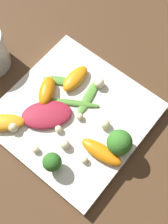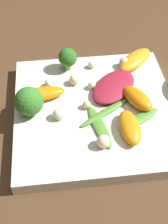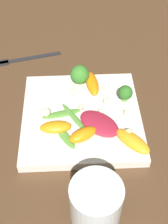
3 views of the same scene
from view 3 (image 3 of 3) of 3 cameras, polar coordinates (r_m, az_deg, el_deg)
name	(u,v)px [view 3 (image 3 of 3)]	position (r m, az deg, el deg)	size (l,w,h in m)	color
ground_plane	(82,120)	(0.66, -0.45, -1.52)	(2.40, 2.40, 0.00)	#4C331E
plate	(82,117)	(0.65, -0.45, -0.94)	(0.24, 0.24, 0.02)	silver
drinking_glass	(96,202)	(0.51, 2.19, -16.17)	(0.08, 0.08, 0.08)	silver
fork	(20,59)	(0.81, -11.70, 9.40)	(0.05, 0.17, 0.01)	#262628
radicchio_leaf_0	(99,123)	(0.62, 2.80, -2.10)	(0.10, 0.10, 0.01)	maroon
orange_segment_0	(92,83)	(0.69, 1.52, 5.27)	(0.08, 0.03, 0.02)	orange
orange_segment_1	(133,141)	(0.59, 8.92, -5.29)	(0.08, 0.07, 0.02)	orange
orange_segment_2	(85,135)	(0.59, 0.19, -4.15)	(0.05, 0.06, 0.02)	orange
orange_segment_3	(56,127)	(0.61, -5.20, -2.75)	(0.03, 0.06, 0.02)	orange
broccoli_floret_0	(78,75)	(0.69, -1.14, 6.83)	(0.04, 0.04, 0.04)	#84AD5B
broccoli_floret_1	(125,93)	(0.66, 7.56, 3.47)	(0.03, 0.03, 0.04)	#84AD5B
arugula_sprig_0	(62,115)	(0.64, -4.11, -0.48)	(0.03, 0.08, 0.00)	#518E33
arugula_sprig_1	(65,137)	(0.60, -3.45, -4.54)	(0.07, 0.05, 0.01)	#518E33
arugula_sprig_2	(75,118)	(0.63, -1.73, -1.10)	(0.09, 0.06, 0.01)	#518E33
macadamia_nut_0	(81,107)	(0.65, -0.48, 0.90)	(0.01, 0.01, 0.01)	beige
macadamia_nut_1	(73,92)	(0.67, -2.01, 3.64)	(0.02, 0.02, 0.02)	beige
macadamia_nut_2	(127,113)	(0.64, 7.79, -0.09)	(0.01, 0.01, 0.01)	beige
macadamia_nut_3	(128,133)	(0.60, 8.13, -3.80)	(0.02, 0.02, 0.02)	beige
macadamia_nut_4	(107,101)	(0.66, 4.25, 2.02)	(0.02, 0.02, 0.02)	beige
macadamia_nut_5	(102,113)	(0.64, 3.24, -0.14)	(0.01, 0.01, 0.01)	beige
macadamia_nut_6	(46,111)	(0.64, -6.94, 0.22)	(0.02, 0.02, 0.02)	beige
macadamia_nut_7	(105,88)	(0.69, 3.83, 4.37)	(0.01, 0.01, 0.01)	beige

